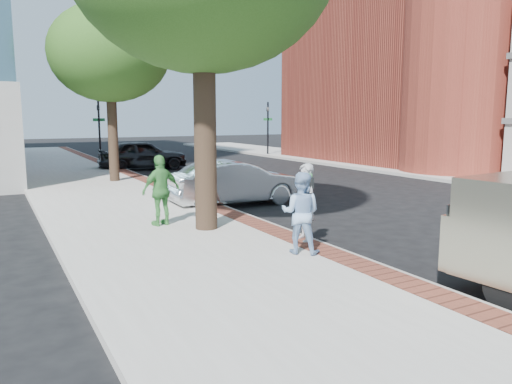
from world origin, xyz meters
TOP-DOWN VIEW (x-y plane):
  - ground at (0.00, 0.00)m, footprint 120.00×120.00m
  - sidewalk at (-1.50, 8.00)m, footprint 5.00×60.00m
  - brick_strip at (0.70, 8.00)m, footprint 0.60×60.00m
  - curb at (1.05, 8.00)m, footprint 0.10×60.00m
  - sidewalk_far at (14.50, 8.00)m, footprint 5.00×60.00m
  - church at (20.98, 13.13)m, footprint 19.00×16.00m
  - signal_near at (0.90, 22.00)m, footprint 0.70×0.15m
  - signal_far at (12.50, 22.00)m, footprint 0.70×0.15m
  - tree_far at (-0.50, 12.00)m, footprint 4.80×4.80m
  - parking_meter at (0.79, -0.28)m, footprint 0.12×0.32m
  - person_gray at (0.80, -0.20)m, footprint 0.45×0.64m
  - person_officer at (0.18, -0.96)m, footprint 0.97×0.97m
  - person_green at (-1.42, 2.75)m, footprint 1.08×0.65m
  - sedan_silver at (1.80, 5.21)m, footprint 4.32×1.58m
  - bg_car at (2.16, 17.26)m, footprint 4.77×2.31m

SIDE VIEW (x-z plane):
  - ground at x=0.00m, z-range 0.00..0.00m
  - sidewalk at x=-1.50m, z-range 0.00..0.15m
  - curb at x=1.05m, z-range 0.00..0.15m
  - sidewalk_far at x=14.50m, z-range 0.00..0.15m
  - brick_strip at x=0.70m, z-range 0.15..0.16m
  - sedan_silver at x=1.80m, z-range 0.00..1.42m
  - bg_car at x=2.16m, z-range 0.00..1.57m
  - person_officer at x=0.18m, z-range 0.15..1.74m
  - person_gray at x=0.80m, z-range 0.15..1.81m
  - person_green at x=-1.42m, z-range 0.15..1.87m
  - parking_meter at x=0.79m, z-range 0.47..1.94m
  - signal_near at x=0.90m, z-range 0.35..4.15m
  - signal_far at x=12.50m, z-range 0.35..4.15m
  - tree_far at x=-0.50m, z-range 1.73..8.87m
  - church at x=20.98m, z-range -2.94..17.46m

